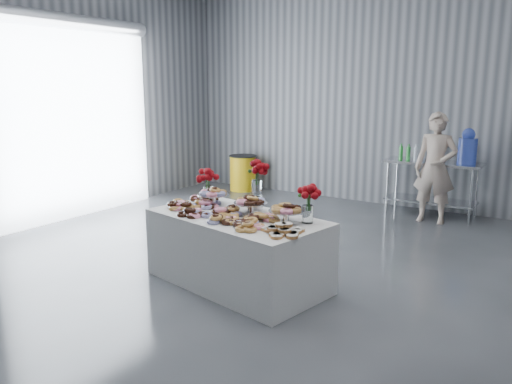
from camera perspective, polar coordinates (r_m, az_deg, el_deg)
ground at (r=5.42m, az=-1.31°, el=-10.61°), size 9.00×9.00×0.00m
room_walls at (r=5.25m, az=-3.60°, el=18.04°), size 8.04×9.04×4.02m
display_table at (r=5.35m, az=-2.15°, el=-6.64°), size 2.06×1.34×0.75m
prep_table at (r=8.58m, az=19.46°, el=1.49°), size 1.50×0.60×0.90m
donut_mounds at (r=5.19m, az=-2.50°, el=-2.39°), size 1.92×1.13×0.09m
cake_stand_left at (r=5.71m, az=-4.94°, el=-0.13°), size 0.36×0.36×0.17m
cake_stand_mid at (r=5.28m, az=-0.64°, el=-1.08°), size 0.36×0.36×0.17m
cake_stand_right at (r=4.95m, az=3.49°, el=-1.99°), size 0.36×0.36×0.17m
danish_pile at (r=4.63m, az=2.95°, el=-4.08°), size 0.48×0.48×0.11m
bouquet_left at (r=5.89m, az=-5.52°, el=1.79°), size 0.26×0.26×0.42m
bouquet_right at (r=4.94m, az=5.97°, el=-0.21°), size 0.26×0.26×0.42m
bouquet_center at (r=5.44m, az=0.08°, el=1.88°), size 0.26×0.26×0.57m
water_jug at (r=8.41m, az=23.03°, el=4.67°), size 0.28×0.28×0.55m
drink_bottles at (r=8.50m, az=17.40°, el=4.37°), size 0.54×0.08×0.27m
person at (r=8.14m, az=19.80°, el=2.60°), size 0.63×0.43×1.71m
trash_barrel at (r=10.14m, az=-1.51°, el=2.21°), size 0.56×0.56×0.72m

